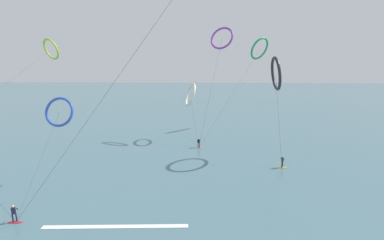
# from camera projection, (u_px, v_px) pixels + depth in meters

# --- Properties ---
(sea_water) EXTENTS (400.00, 200.00, 0.08)m
(sea_water) POSITION_uv_depth(u_px,v_px,m) (200.00, 97.00, 115.95)
(sea_water) COLOR #476B75
(sea_water) RESTS_ON ground
(surfer_coral) EXTENTS (1.40, 0.72, 1.70)m
(surfer_coral) POSITION_uv_depth(u_px,v_px,m) (199.00, 143.00, 45.22)
(surfer_coral) COLOR #EA7260
(surfer_coral) RESTS_ON ground
(surfer_amber) EXTENTS (1.40, 0.73, 1.70)m
(surfer_amber) POSITION_uv_depth(u_px,v_px,m) (282.00, 163.00, 36.37)
(surfer_amber) COLOR orange
(surfer_amber) RESTS_ON ground
(surfer_crimson) EXTENTS (1.40, 0.68, 1.70)m
(surfer_crimson) POSITION_uv_depth(u_px,v_px,m) (14.00, 215.00, 23.66)
(surfer_crimson) COLOR red
(surfer_crimson) RESTS_ON ground
(kite_violet) EXTENTS (6.77, 11.00, 21.36)m
(kite_violet) POSITION_uv_depth(u_px,v_px,m) (222.00, 38.00, 49.97)
(kite_violet) COLOR purple
(kite_violet) RESTS_ON ground
(kite_lime) EXTENTS (5.17, 37.48, 19.50)m
(kite_lime) POSITION_uv_depth(u_px,v_px,m) (51.00, 49.00, 53.64)
(kite_lime) COLOR #8CC62D
(kite_lime) RESTS_ON ground
(kite_ivory) EXTENTS (3.26, 8.34, 10.83)m
(kite_ivory) POSITION_uv_depth(u_px,v_px,m) (190.00, 95.00, 49.43)
(kite_ivory) COLOR silver
(kite_ivory) RESTS_ON ground
(kite_charcoal) EXTENTS (1.39, 8.03, 15.43)m
(kite_charcoal) POSITION_uv_depth(u_px,v_px,m) (276.00, 74.00, 39.20)
(kite_charcoal) COLOR black
(kite_charcoal) RESTS_ON ground
(kite_cobalt) EXTENTS (3.85, 11.12, 10.30)m
(kite_cobalt) POSITION_uv_depth(u_px,v_px,m) (59.00, 112.00, 32.09)
(kite_cobalt) COLOR #2647B7
(kite_cobalt) RESTS_ON ground
(kite_emerald) EXTENTS (16.25, 21.11, 20.24)m
(kite_emerald) POSITION_uv_depth(u_px,v_px,m) (259.00, 49.00, 59.19)
(kite_emerald) COLOR #199351
(kite_emerald) RESTS_ON ground
(wave_crest_far) EXTENTS (12.89, 1.24, 0.12)m
(wave_crest_far) POSITION_uv_depth(u_px,v_px,m) (115.00, 227.00, 23.14)
(wave_crest_far) COLOR white
(wave_crest_far) RESTS_ON ground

